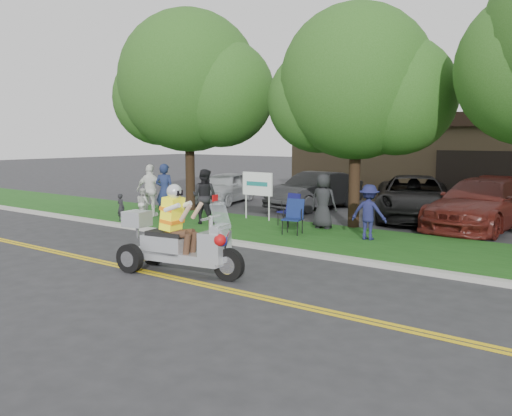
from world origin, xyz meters
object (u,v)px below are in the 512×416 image
Objects in this scene: parked_car_left at (315,191)px; parked_car_right at (481,204)px; spectator_adult_right at (151,190)px; trike_scooter at (177,243)px; spectator_adult_left at (165,191)px; lawn_chair_b at (294,214)px; lawn_chair_a at (291,207)px; parked_car_far_left at (225,187)px; parked_car_mid at (414,198)px; spectator_adult_mid at (204,196)px.

parked_car_left is 6.87m from parked_car_right.
parked_car_right is (10.13, 4.99, -0.23)m from spectator_adult_right.
spectator_adult_left is at bearing 129.08° from trike_scooter.
lawn_chair_b is at bearing -125.27° from parked_car_right.
lawn_chair_a is 4.95m from parked_car_left.
spectator_adult_left is 5.64m from parked_car_far_left.
parked_car_mid is (4.33, -0.33, 0.03)m from parked_car_left.
spectator_adult_mid reaches higher than parked_car_mid.
lawn_chair_a is 1.52m from lawn_chair_b.
spectator_adult_right is (-2.70, 0.08, 0.04)m from spectator_adult_mid.
lawn_chair_a is at bearing -163.45° from spectator_adult_mid.
parked_car_mid is at bearing 61.08° from lawn_chair_b.
parked_car_left is at bearing -132.65° from spectator_adult_left.
spectator_adult_mid is (1.93, -0.05, -0.06)m from spectator_adult_left.
parked_car_mid is at bearing -144.67° from spectator_adult_mid.
spectator_adult_left is 0.35× the size of parked_car_right.
parked_car_mid reaches higher than parked_car_far_left.
spectator_adult_right is 0.34× the size of parked_car_right.
spectator_adult_right is at bearing -95.34° from parked_car_far_left.
lawn_chair_a is 4.94m from parked_car_mid.
parked_car_mid is at bearing 74.14° from trike_scooter.
parked_car_far_left reaches higher than lawn_chair_a.
spectator_adult_right is at bearing 132.46° from trike_scooter.
spectator_adult_right is at bearing -154.05° from lawn_chair_a.
spectator_adult_right is (-5.16, -1.35, 0.36)m from lawn_chair_a.
spectator_adult_right reaches higher than parked_car_far_left.
parked_car_left is (-1.84, 4.60, 0.07)m from lawn_chair_a.
spectator_adult_left is 0.77m from spectator_adult_right.
parked_car_left reaches higher than parked_car_far_left.
lawn_chair_b is at bearing 162.39° from spectator_adult_left.
parked_car_left is 0.83× the size of parked_car_right.
parked_car_right is (7.44, 5.08, -0.20)m from spectator_adult_mid.
parked_car_far_left is 0.73× the size of parked_car_mid.
parked_car_right reaches higher than parked_car_mid.
lawn_chair_b is at bearing 84.58° from trike_scooter.
lawn_chair_a is 0.57× the size of spectator_adult_mid.
trike_scooter is at bearing -67.50° from lawn_chair_a.
parked_car_far_left is at bearing 158.85° from parked_car_mid.
lawn_chair_b is at bearing 161.94° from spectator_adult_right.
lawn_chair_b is at bearing -129.20° from parked_car_mid.
spectator_adult_left is 8.91m from parked_car_mid.
spectator_adult_left reaches higher than trike_scooter.
spectator_adult_left is 0.47× the size of parked_car_far_left.
parked_car_right is at bearing 47.49° from lawn_chair_a.
parked_car_left is at bearing 123.06° from lawn_chair_a.
lawn_chair_a is (-1.27, 6.41, 0.00)m from trike_scooter.
spectator_adult_mid reaches higher than parked_car_right.
spectator_adult_mid is at bearing -154.16° from parked_car_mid.
parked_car_far_left is 8.66m from parked_car_mid.
spectator_adult_right is at bearing -149.16° from parked_car_right.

